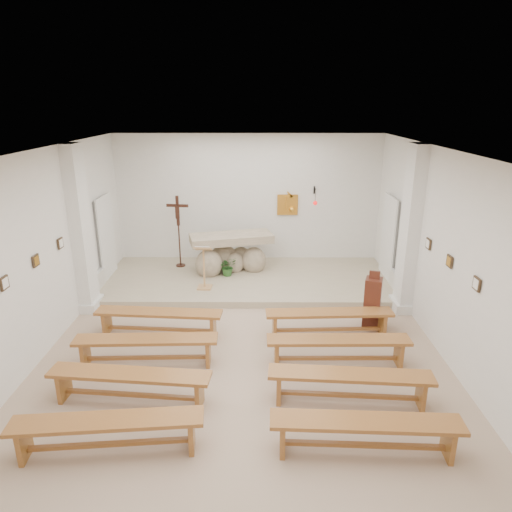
{
  "coord_description": "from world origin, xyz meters",
  "views": [
    {
      "loc": [
        0.27,
        -7.01,
        4.24
      ],
      "look_at": [
        0.22,
        1.6,
        1.34
      ],
      "focal_mm": 32.0,
      "sensor_mm": 36.0,
      "label": 1
    }
  ],
  "objects_px": {
    "donation_pedestal": "(372,302)",
    "bench_right_second": "(338,345)",
    "bench_left_third": "(130,380)",
    "bench_left_second": "(146,345)",
    "altar": "(231,256)",
    "bench_right_third": "(350,381)",
    "bench_right_front": "(329,318)",
    "lectern": "(204,267)",
    "bench_left_front": "(159,317)",
    "crucifix_stand": "(178,226)",
    "bench_left_fourth": "(108,428)",
    "bench_right_fourth": "(366,429)"
  },
  "relations": [
    {
      "from": "bench_right_second",
      "to": "bench_right_third",
      "type": "bearing_deg",
      "value": -90.53
    },
    {
      "from": "crucifix_stand",
      "to": "bench_right_front",
      "type": "relative_size",
      "value": 0.78
    },
    {
      "from": "bench_right_front",
      "to": "bench_right_fourth",
      "type": "bearing_deg",
      "value": -92.42
    },
    {
      "from": "altar",
      "to": "bench_right_fourth",
      "type": "bearing_deg",
      "value": -86.29
    },
    {
      "from": "bench_right_third",
      "to": "lectern",
      "type": "bearing_deg",
      "value": 126.72
    },
    {
      "from": "bench_right_front",
      "to": "bench_left_second",
      "type": "bearing_deg",
      "value": -164.64
    },
    {
      "from": "altar",
      "to": "bench_right_third",
      "type": "relative_size",
      "value": 0.9
    },
    {
      "from": "bench_right_second",
      "to": "bench_right_front",
      "type": "bearing_deg",
      "value": 89.47
    },
    {
      "from": "altar",
      "to": "bench_right_front",
      "type": "distance_m",
      "value": 3.77
    },
    {
      "from": "donation_pedestal",
      "to": "bench_left_fourth",
      "type": "relative_size",
      "value": 0.48
    },
    {
      "from": "bench_left_second",
      "to": "bench_right_fourth",
      "type": "bearing_deg",
      "value": -34.56
    },
    {
      "from": "crucifix_stand",
      "to": "bench_left_third",
      "type": "distance_m",
      "value": 5.63
    },
    {
      "from": "bench_right_fourth",
      "to": "lectern",
      "type": "bearing_deg",
      "value": 119.43
    },
    {
      "from": "altar",
      "to": "bench_left_front",
      "type": "xyz_separation_m",
      "value": [
        -1.18,
        -3.16,
        -0.17
      ]
    },
    {
      "from": "lectern",
      "to": "bench_left_third",
      "type": "xyz_separation_m",
      "value": [
        -0.64,
        -4.05,
        -0.29
      ]
    },
    {
      "from": "altar",
      "to": "bench_right_third",
      "type": "xyz_separation_m",
      "value": [
        2.05,
        -5.23,
        -0.17
      ]
    },
    {
      "from": "altar",
      "to": "bench_right_second",
      "type": "bearing_deg",
      "value": -78.37
    },
    {
      "from": "donation_pedestal",
      "to": "bench_left_second",
      "type": "xyz_separation_m",
      "value": [
        -4.13,
        -1.44,
        -0.14
      ]
    },
    {
      "from": "lectern",
      "to": "bench_right_second",
      "type": "distance_m",
      "value": 3.98
    },
    {
      "from": "donation_pedestal",
      "to": "bench_left_third",
      "type": "height_order",
      "value": "donation_pedestal"
    },
    {
      "from": "bench_left_second",
      "to": "bench_right_fourth",
      "type": "xyz_separation_m",
      "value": [
        3.22,
        -2.07,
        0.0
      ]
    },
    {
      "from": "bench_right_second",
      "to": "bench_left_third",
      "type": "xyz_separation_m",
      "value": [
        -3.22,
        -1.03,
        0.0
      ]
    },
    {
      "from": "crucifix_stand",
      "to": "bench_left_second",
      "type": "distance_m",
      "value": 4.61
    },
    {
      "from": "bench_left_second",
      "to": "bench_right_fourth",
      "type": "relative_size",
      "value": 1.0
    },
    {
      "from": "crucifix_stand",
      "to": "bench_left_third",
      "type": "relative_size",
      "value": 0.77
    },
    {
      "from": "bench_right_third",
      "to": "bench_left_fourth",
      "type": "bearing_deg",
      "value": -158.09
    },
    {
      "from": "bench_right_front",
      "to": "altar",
      "type": "bearing_deg",
      "value": 120.51
    },
    {
      "from": "bench_left_second",
      "to": "bench_left_fourth",
      "type": "distance_m",
      "value": 2.07
    },
    {
      "from": "altar",
      "to": "bench_left_third",
      "type": "bearing_deg",
      "value": -117.09
    },
    {
      "from": "crucifix_stand",
      "to": "bench_left_front",
      "type": "height_order",
      "value": "crucifix_stand"
    },
    {
      "from": "crucifix_stand",
      "to": "bench_right_front",
      "type": "bearing_deg",
      "value": -38.85
    },
    {
      "from": "bench_right_fourth",
      "to": "bench_right_second",
      "type": "bearing_deg",
      "value": 92.45
    },
    {
      "from": "donation_pedestal",
      "to": "bench_right_fourth",
      "type": "height_order",
      "value": "donation_pedestal"
    },
    {
      "from": "lectern",
      "to": "bench_right_third",
      "type": "xyz_separation_m",
      "value": [
        2.59,
        -4.05,
        -0.29
      ]
    },
    {
      "from": "altar",
      "to": "bench_left_front",
      "type": "bearing_deg",
      "value": -124.83
    },
    {
      "from": "crucifix_stand",
      "to": "donation_pedestal",
      "type": "bearing_deg",
      "value": -28.74
    },
    {
      "from": "donation_pedestal",
      "to": "bench_right_second",
      "type": "bearing_deg",
      "value": -103.35
    },
    {
      "from": "donation_pedestal",
      "to": "bench_right_second",
      "type": "height_order",
      "value": "donation_pedestal"
    },
    {
      "from": "bench_right_front",
      "to": "crucifix_stand",
      "type": "bearing_deg",
      "value": 131.68
    },
    {
      "from": "bench_left_second",
      "to": "bench_right_second",
      "type": "distance_m",
      "value": 3.22
    },
    {
      "from": "altar",
      "to": "lectern",
      "type": "bearing_deg",
      "value": -129.02
    },
    {
      "from": "crucifix_stand",
      "to": "bench_right_third",
      "type": "bearing_deg",
      "value": -51.6
    },
    {
      "from": "lectern",
      "to": "crucifix_stand",
      "type": "bearing_deg",
      "value": 120.61
    },
    {
      "from": "bench_left_front",
      "to": "bench_right_second",
      "type": "height_order",
      "value": "same"
    },
    {
      "from": "altar",
      "to": "crucifix_stand",
      "type": "bearing_deg",
      "value": 151.46
    },
    {
      "from": "crucifix_stand",
      "to": "bench_left_front",
      "type": "relative_size",
      "value": 0.77
    },
    {
      "from": "lectern",
      "to": "bench_right_fourth",
      "type": "bearing_deg",
      "value": -60.27
    },
    {
      "from": "donation_pedestal",
      "to": "bench_left_front",
      "type": "xyz_separation_m",
      "value": [
        -4.13,
        -0.4,
        -0.14
      ]
    },
    {
      "from": "bench_right_front",
      "to": "bench_right_second",
      "type": "relative_size",
      "value": 1.0
    },
    {
      "from": "crucifix_stand",
      "to": "bench_right_third",
      "type": "distance_m",
      "value": 6.57
    }
  ]
}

